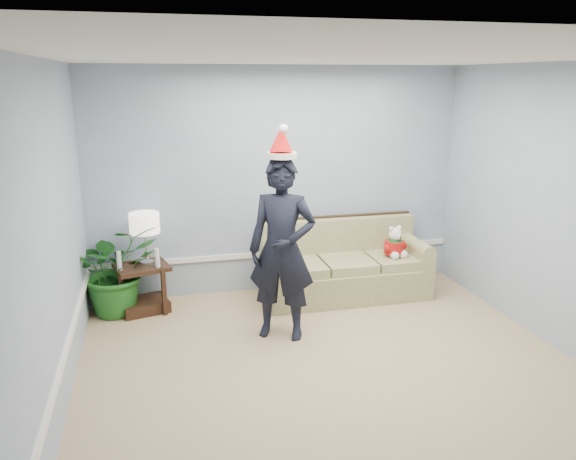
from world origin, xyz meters
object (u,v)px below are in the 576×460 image
at_px(houseplant, 116,269).
at_px(side_table, 143,293).
at_px(teddy_bear, 395,246).
at_px(sofa, 344,269).
at_px(table_lamp, 144,225).
at_px(man, 282,250).

bearing_deg(houseplant, side_table, -5.59).
xyz_separation_m(houseplant, teddy_bear, (3.22, -0.23, 0.11)).
distance_m(sofa, houseplant, 2.65).
bearing_deg(table_lamp, man, -38.03).
xyz_separation_m(sofa, houseplant, (-2.64, 0.08, 0.19)).
relative_size(sofa, side_table, 2.94).
distance_m(side_table, teddy_bear, 2.98).
relative_size(sofa, houseplant, 1.91).
bearing_deg(teddy_bear, sofa, 153.58).
bearing_deg(man, teddy_bear, 51.43).
bearing_deg(sofa, man, -136.47).
bearing_deg(man, side_table, 169.39).
relative_size(side_table, table_lamp, 1.13).
xyz_separation_m(sofa, side_table, (-2.36, 0.05, -0.11)).
xyz_separation_m(sofa, table_lamp, (-2.30, 0.09, 0.66)).
height_order(sofa, table_lamp, table_lamp).
bearing_deg(teddy_bear, man, -165.38).
height_order(sofa, houseplant, houseplant).
bearing_deg(man, sofa, 68.34).
relative_size(table_lamp, man, 0.32).
distance_m(side_table, table_lamp, 0.78).
distance_m(side_table, houseplant, 0.41).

